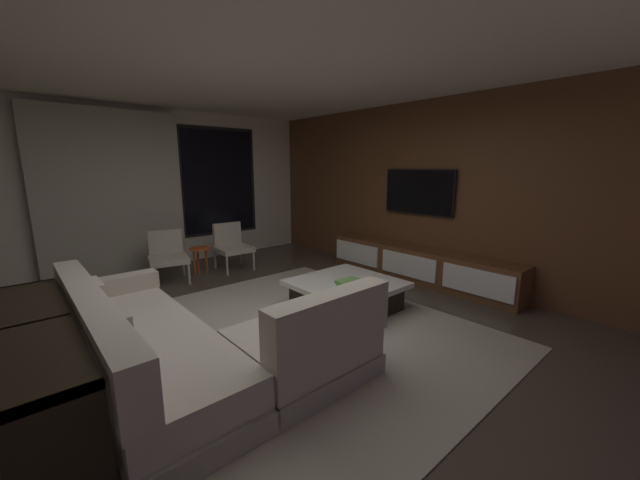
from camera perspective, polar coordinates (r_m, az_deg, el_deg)
floor at (r=3.83m, az=-8.39°, el=-15.33°), size 9.20×9.20×0.00m
back_wall_with_window at (r=6.75m, az=-26.33°, el=7.15°), size 6.60×0.30×2.70m
media_wall at (r=5.69m, az=18.16°, el=7.22°), size 0.12×7.80×2.70m
ceiling at (r=3.56m, az=-9.82°, el=27.32°), size 8.20×8.20×0.00m
area_rug at (r=3.94m, az=-3.16°, el=-14.36°), size 3.20×3.80×0.01m
sectional_couch at (r=3.22m, az=-20.46°, el=-15.68°), size 1.98×2.50×0.82m
coffee_table at (r=4.44m, az=4.20°, el=-8.70°), size 1.16×1.16×0.36m
book_stack_on_coffee_table at (r=4.27m, az=4.35°, el=-6.62°), size 0.29×0.20×0.07m
accent_chair_near_window at (r=6.30m, az=-13.96°, el=-0.60°), size 0.57×0.59×0.78m
accent_chair_by_curtain at (r=5.91m, az=-23.17°, el=-2.00°), size 0.64×0.66×0.78m
side_stool at (r=6.04m, az=-18.64°, el=-1.96°), size 0.32×0.32×0.46m
media_console at (r=5.65m, az=15.50°, el=-3.96°), size 0.46×3.10×0.52m
mounted_tv at (r=5.73m, az=15.44°, el=7.41°), size 0.05×1.19×0.69m
console_table_behind_couch at (r=3.14m, az=-37.87°, el=-15.71°), size 0.40×2.10×0.74m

